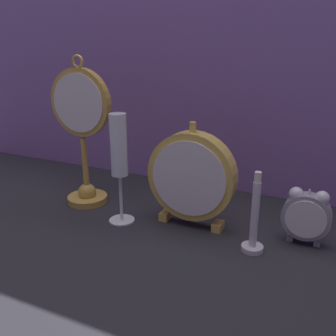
{
  "coord_description": "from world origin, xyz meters",
  "views": [
    {
      "loc": [
        0.32,
        -0.61,
        0.38
      ],
      "look_at": [
        0.0,
        0.08,
        0.12
      ],
      "focal_mm": 40.0,
      "sensor_mm": 36.0,
      "label": 1
    }
  ],
  "objects_px": {
    "alarm_clock_twin_bell": "(307,214)",
    "mantel_clock_silver": "(191,177)",
    "pocket_watch_on_stand": "(83,135)",
    "brass_candlestick": "(254,225)",
    "champagne_flute": "(119,155)"
  },
  "relations": [
    {
      "from": "alarm_clock_twin_bell",
      "to": "mantel_clock_silver",
      "type": "xyz_separation_m",
      "value": [
        -0.23,
        -0.02,
        0.05
      ]
    },
    {
      "from": "pocket_watch_on_stand",
      "to": "brass_candlestick",
      "type": "height_order",
      "value": "pocket_watch_on_stand"
    },
    {
      "from": "alarm_clock_twin_bell",
      "to": "champagne_flute",
      "type": "bearing_deg",
      "value": -169.82
    },
    {
      "from": "alarm_clock_twin_bell",
      "to": "champagne_flute",
      "type": "height_order",
      "value": "champagne_flute"
    },
    {
      "from": "mantel_clock_silver",
      "to": "champagne_flute",
      "type": "xyz_separation_m",
      "value": [
        -0.15,
        -0.05,
        0.04
      ]
    },
    {
      "from": "mantel_clock_silver",
      "to": "champagne_flute",
      "type": "bearing_deg",
      "value": -162.12
    },
    {
      "from": "mantel_clock_silver",
      "to": "brass_candlestick",
      "type": "height_order",
      "value": "mantel_clock_silver"
    },
    {
      "from": "brass_candlestick",
      "to": "mantel_clock_silver",
      "type": "bearing_deg",
      "value": 161.6
    },
    {
      "from": "mantel_clock_silver",
      "to": "champagne_flute",
      "type": "height_order",
      "value": "champagne_flute"
    },
    {
      "from": "pocket_watch_on_stand",
      "to": "champagne_flute",
      "type": "height_order",
      "value": "pocket_watch_on_stand"
    },
    {
      "from": "pocket_watch_on_stand",
      "to": "brass_candlestick",
      "type": "bearing_deg",
      "value": -7.34
    },
    {
      "from": "champagne_flute",
      "to": "brass_candlestick",
      "type": "xyz_separation_m",
      "value": [
        0.29,
        -0.0,
        -0.1
      ]
    },
    {
      "from": "pocket_watch_on_stand",
      "to": "alarm_clock_twin_bell",
      "type": "distance_m",
      "value": 0.53
    },
    {
      "from": "brass_candlestick",
      "to": "alarm_clock_twin_bell",
      "type": "bearing_deg",
      "value": 39.02
    },
    {
      "from": "alarm_clock_twin_bell",
      "to": "brass_candlestick",
      "type": "relative_size",
      "value": 0.72
    }
  ]
}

